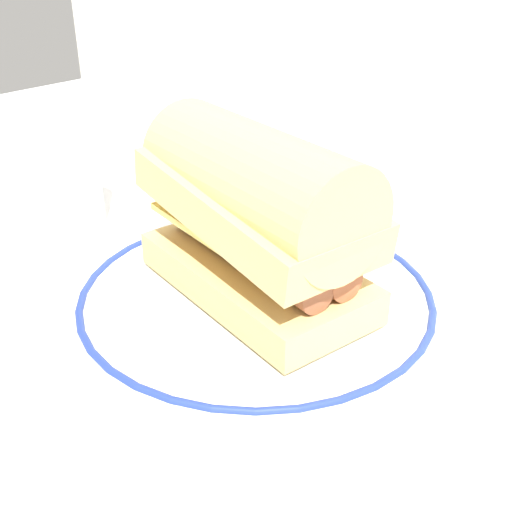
% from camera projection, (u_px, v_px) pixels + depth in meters
% --- Properties ---
extents(ground_plane, '(1.50, 1.50, 0.00)m').
position_uv_depth(ground_plane, '(254.00, 317.00, 0.49)').
color(ground_plane, white).
extents(plate, '(0.29, 0.29, 0.01)m').
position_uv_depth(plate, '(256.00, 298.00, 0.50)').
color(plate, white).
rests_on(plate, ground_plane).
extents(sausage_sandwich, '(0.20, 0.12, 0.13)m').
position_uv_depth(sausage_sandwich, '(256.00, 212.00, 0.47)').
color(sausage_sandwich, '#D9B76F').
rests_on(sausage_sandwich, plate).
extents(drinking_glass, '(0.06, 0.06, 0.12)m').
position_uv_depth(drinking_glass, '(68.00, 180.00, 0.60)').
color(drinking_glass, silver).
rests_on(drinking_glass, ground_plane).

